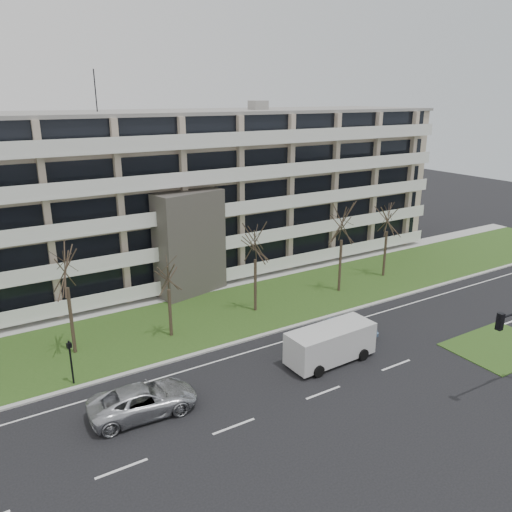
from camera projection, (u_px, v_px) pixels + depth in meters
ground at (323, 393)px, 29.26m from camera, size 160.00×160.00×0.00m
grass_verge at (220, 314)px, 39.80m from camera, size 90.00×10.00×0.06m
curb at (253, 338)px, 35.73m from camera, size 90.00×0.35×0.12m
sidewalk at (192, 291)px, 44.26m from camera, size 90.00×2.00×0.08m
grass_median at (500, 346)px, 34.58m from camera, size 7.00×5.00×0.06m
lane_edge_line at (264, 347)px, 34.53m from camera, size 90.00×0.12×0.01m
apartment_building at (159, 195)px, 47.46m from camera, size 60.50×15.10×18.75m
silver_pickup at (143, 400)px, 27.15m from camera, size 6.05×3.12×1.63m
blue_sedan at (346, 329)px, 35.55m from camera, size 4.64×2.68×1.44m
white_van at (331, 341)px, 32.41m from camera, size 6.13×2.65×2.35m
pedestrian_signal at (70, 357)px, 29.58m from camera, size 0.31×0.27×2.89m
tree_2 at (64, 261)px, 31.78m from camera, size 4.22×4.22×8.44m
tree_3 at (168, 271)px, 34.64m from camera, size 3.22×3.22×6.43m
tree_4 at (255, 239)px, 38.55m from camera, size 3.90×3.90×7.80m
tree_5 at (343, 219)px, 42.43m from camera, size 4.23×4.23×8.46m
tree_6 at (388, 214)px, 46.32m from camera, size 3.95×3.95×7.90m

